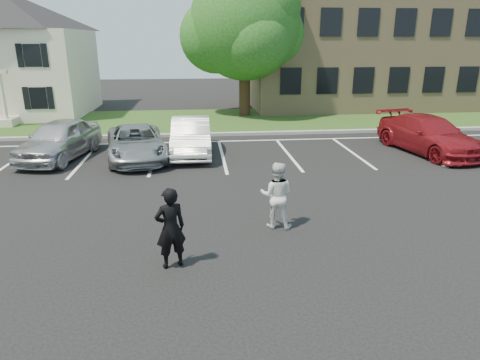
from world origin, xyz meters
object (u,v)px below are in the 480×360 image
object	(u,v)px
car_red_compact	(429,135)
man_black_suit	(170,228)
house	(1,53)
office_building	(401,46)
man_white_shirt	(276,195)
car_white_sedan	(191,137)
tree	(246,27)
car_silver_west	(59,139)
car_silver_minivan	(136,143)

from	to	relation	value
car_red_compact	man_black_suit	bearing A→B (deg)	-151.49
house	office_building	size ratio (longest dim) A/B	0.46
house	man_white_shirt	size ratio (longest dim) A/B	5.92
office_building	car_white_sedan	xyz separation A→B (m)	(-15.29, -13.48, -3.41)
car_red_compact	tree	bearing A→B (deg)	112.66
house	car_silver_west	size ratio (longest dim) A/B	2.20
office_building	tree	xyz separation A→B (m)	(-11.88, -4.29, 1.19)
tree	car_silver_minivan	xyz separation A→B (m)	(-5.62, -9.78, -4.68)
tree	car_silver_west	xyz separation A→B (m)	(-8.70, -9.39, -4.55)
office_building	man_white_shirt	distance (m)	25.11
house	car_red_compact	size ratio (longest dim) A/B	1.95
office_building	man_white_shirt	bearing A→B (deg)	-121.71
man_white_shirt	car_red_compact	size ratio (longest dim) A/B	0.33
car_silver_minivan	car_red_compact	bearing A→B (deg)	-10.99
house	car_white_sedan	world-z (taller)	house
office_building	car_silver_west	xyz separation A→B (m)	(-20.58, -13.68, -3.36)
office_building	car_silver_minivan	xyz separation A→B (m)	(-17.49, -14.06, -3.49)
man_black_suit	car_silver_west	xyz separation A→B (m)	(-4.90, 9.28, -0.09)
office_building	man_black_suit	distance (m)	27.99
house	car_silver_west	distance (m)	13.65
man_white_shirt	office_building	bearing A→B (deg)	-106.58
car_silver_west	car_white_sedan	size ratio (longest dim) A/B	1.03
man_black_suit	car_white_sedan	xyz separation A→B (m)	(0.38, 9.48, -0.14)
car_white_sedan	man_black_suit	bearing A→B (deg)	-92.29
office_building	man_black_suit	bearing A→B (deg)	-124.32
office_building	man_white_shirt	world-z (taller)	office_building
house	tree	size ratio (longest dim) A/B	1.17
tree	man_black_suit	world-z (taller)	tree
man_black_suit	car_silver_minivan	bearing A→B (deg)	-97.92
car_silver_west	car_red_compact	bearing A→B (deg)	10.31
man_white_shirt	car_red_compact	world-z (taller)	man_white_shirt
tree	man_white_shirt	distance (m)	17.52
tree	man_black_suit	xyz separation A→B (m)	(-3.80, -18.67, -4.46)
office_building	tree	bearing A→B (deg)	-160.16
house	man_black_suit	xyz separation A→B (m)	(11.33, -20.94, -2.94)
tree	car_white_sedan	size ratio (longest dim) A/B	1.93
office_building	car_silver_minivan	bearing A→B (deg)	-141.20
house	car_white_sedan	xyz separation A→B (m)	(11.71, -11.46, -3.08)
house	car_silver_minivan	world-z (taller)	house
car_red_compact	car_silver_west	bearing A→B (deg)	166.66
man_black_suit	car_red_compact	xyz separation A→B (m)	(10.48, 8.71, -0.13)
office_building	man_black_suit	world-z (taller)	office_building
man_white_shirt	car_silver_minivan	distance (m)	8.37
office_building	car_red_compact	bearing A→B (deg)	-110.00
man_white_shirt	car_silver_west	world-z (taller)	man_white_shirt
car_silver_west	car_red_compact	xyz separation A→B (m)	(15.39, -0.57, -0.03)
office_building	tree	world-z (taller)	tree
house	man_white_shirt	world-z (taller)	house
office_building	car_red_compact	size ratio (longest dim) A/B	4.24
car_silver_minivan	car_silver_west	bearing A→B (deg)	162.72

